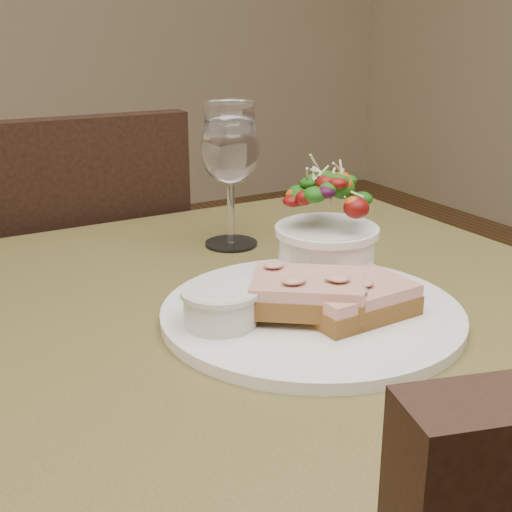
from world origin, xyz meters
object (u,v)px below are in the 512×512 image
cafe_table (261,400)px  ramekin (220,305)px  sandwich_front (354,298)px  dinner_plate (312,314)px  chair_far (59,427)px  salad_bowl (327,228)px  wine_glass (230,154)px  sandwich_back (308,293)px

cafe_table → ramekin: ramekin is taller
sandwich_front → ramekin: ramekin is taller
cafe_table → sandwich_front: 0.16m
cafe_table → dinner_plate: (0.04, -0.04, 0.11)m
chair_far → ramekin: (0.03, -0.65, 0.49)m
dinner_plate → sandwich_front: 0.05m
cafe_table → salad_bowl: size_ratio=6.30×
dinner_plate → salad_bowl: (0.06, 0.06, 0.07)m
ramekin → salad_bowl: 0.17m
sandwich_front → salad_bowl: (0.03, 0.09, 0.04)m
dinner_plate → salad_bowl: size_ratio=2.42×
cafe_table → salad_bowl: salad_bowl is taller
cafe_table → wine_glass: size_ratio=4.57×
dinner_plate → ramekin: 0.10m
cafe_table → salad_bowl: (0.10, 0.03, 0.17)m
sandwich_front → ramekin: size_ratio=1.65×
chair_far → sandwich_back: 0.84m
sandwich_front → sandwich_back: bearing=151.8°
chair_far → ramekin: chair_far is taller
wine_glass → sandwich_front: bearing=-92.3°
sandwich_back → wine_glass: (0.05, 0.26, 0.09)m
sandwich_back → dinner_plate: bearing=74.8°
cafe_table → sandwich_front: bearing=-44.4°
cafe_table → salad_bowl: bearing=15.4°
chair_far → dinner_plate: (0.12, -0.66, 0.46)m
dinner_plate → ramekin: (-0.10, 0.01, 0.03)m
chair_far → dinner_plate: size_ratio=2.93×
chair_far → dinner_plate: bearing=104.1°
chair_far → wine_glass: 0.73m
sandwich_front → ramekin: (-0.13, 0.04, 0.00)m
ramekin → wine_glass: size_ratio=0.40×
sandwich_front → sandwich_back: size_ratio=0.85×
salad_bowl → wine_glass: wine_glass is taller
ramekin → cafe_table: bearing=22.5°
chair_far → sandwich_front: bearing=106.0°
ramekin → wine_glass: (0.14, 0.24, 0.09)m
sandwich_back → wine_glass: 0.28m
chair_far → sandwich_front: 0.86m
cafe_table → chair_far: (-0.09, 0.62, -0.36)m
sandwich_back → cafe_table: bearing=154.9°
cafe_table → chair_far: chair_far is taller
cafe_table → ramekin: bearing=-157.5°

